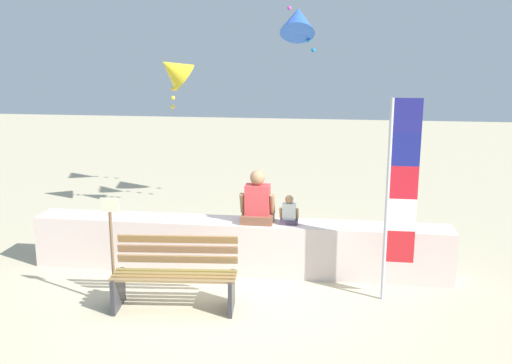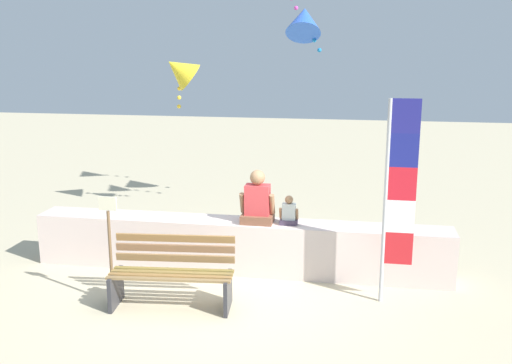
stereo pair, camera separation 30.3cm
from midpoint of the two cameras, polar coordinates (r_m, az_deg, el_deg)
The scene contains 9 objects.
ground_plane at distance 8.03m, azimuth -1.96°, elevation -11.07°, with size 40.00×40.00×0.00m, color #C3B694.
seawall_ledge at distance 8.76m, azimuth -0.68°, elevation -6.24°, with size 6.20×0.55×0.78m, color beige.
park_bench at distance 7.67m, azimuth -7.06°, elevation -8.99°, with size 1.63×0.75×0.88m.
person_adult at distance 8.47m, azimuth 1.17°, elevation -2.00°, with size 0.51×0.38×0.78m.
person_child at distance 8.46m, azimuth 4.27°, elevation -3.05°, with size 0.28×0.20×0.43m.
flag_banner at distance 7.60m, azimuth 14.68°, elevation -0.87°, with size 0.40×0.05×2.68m.
kite_blue at distance 11.31m, azimuth 5.52°, elevation 15.45°, with size 0.68×0.87×1.00m.
kite_yellow at distance 11.08m, azimuth -6.70°, elevation 10.84°, with size 0.93×0.84×1.15m.
sign_post at distance 7.71m, azimuth -13.03°, elevation -5.71°, with size 0.24×0.04×1.44m.
Camera 2 is at (1.69, -7.14, 3.29)m, focal length 40.86 mm.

